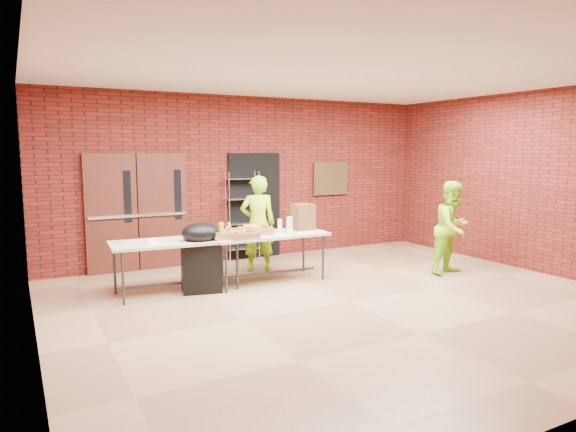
# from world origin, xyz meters

# --- Properties ---
(room) EXTENTS (8.08, 7.08, 3.28)m
(room) POSITION_xyz_m (0.00, 0.00, 1.60)
(room) COLOR olive
(room) RESTS_ON ground
(double_doors) EXTENTS (1.78, 0.12, 2.10)m
(double_doors) POSITION_xyz_m (-2.20, 3.44, 1.05)
(double_doors) COLOR #481B14
(double_doors) RESTS_ON room
(dark_doorway) EXTENTS (1.10, 0.06, 2.10)m
(dark_doorway) POSITION_xyz_m (0.10, 3.46, 1.05)
(dark_doorway) COLOR black
(dark_doorway) RESTS_ON room
(bronze_plaque) EXTENTS (0.85, 0.04, 0.70)m
(bronze_plaque) POSITION_xyz_m (1.90, 3.45, 1.55)
(bronze_plaque) COLOR #3D2F18
(bronze_plaque) RESTS_ON room
(wire_rack) EXTENTS (0.66, 0.27, 1.75)m
(wire_rack) POSITION_xyz_m (-0.22, 3.32, 0.88)
(wire_rack) COLOR silver
(wire_rack) RESTS_ON room
(table_left) EXTENTS (1.98, 0.93, 0.79)m
(table_left) POSITION_xyz_m (-2.00, 1.72, 0.73)
(table_left) COLOR #BAA88E
(table_left) RESTS_ON room
(table_right) EXTENTS (1.95, 0.83, 0.80)m
(table_right) POSITION_xyz_m (-0.51, 1.62, 0.73)
(table_right) COLOR #BAA88E
(table_right) RESTS_ON room
(basket_bananas) EXTENTS (0.50, 0.39, 0.15)m
(basket_bananas) POSITION_xyz_m (-1.26, 1.54, 0.87)
(basket_bananas) COLOR #A06940
(basket_bananas) RESTS_ON table_right
(basket_oranges) EXTENTS (0.49, 0.38, 0.15)m
(basket_oranges) POSITION_xyz_m (-0.71, 1.66, 0.86)
(basket_oranges) COLOR #A06940
(basket_oranges) RESTS_ON table_right
(basket_apples) EXTENTS (0.44, 0.34, 0.14)m
(basket_apples) POSITION_xyz_m (-1.05, 1.39, 0.86)
(basket_apples) COLOR #A06940
(basket_apples) RESTS_ON table_right
(muffin_tray) EXTENTS (0.39, 0.39, 0.10)m
(muffin_tray) POSITION_xyz_m (-1.35, 1.68, 0.84)
(muffin_tray) COLOR #144A13
(muffin_tray) RESTS_ON table_left
(napkin_box) EXTENTS (0.16, 0.11, 0.05)m
(napkin_box) POSITION_xyz_m (-2.37, 1.68, 0.82)
(napkin_box) COLOR white
(napkin_box) RESTS_ON table_left
(coffee_dispenser) EXTENTS (0.34, 0.30, 0.44)m
(coffee_dispenser) POSITION_xyz_m (0.21, 1.72, 1.02)
(coffee_dispenser) COLOR brown
(coffee_dispenser) RESTS_ON table_right
(cup_stack_front) EXTENTS (0.09, 0.09, 0.26)m
(cup_stack_front) POSITION_xyz_m (-0.18, 1.50, 0.93)
(cup_stack_front) COLOR white
(cup_stack_front) RESTS_ON table_right
(cup_stack_mid) EXTENTS (0.09, 0.09, 0.27)m
(cup_stack_mid) POSITION_xyz_m (-0.16, 1.49, 0.93)
(cup_stack_mid) COLOR white
(cup_stack_mid) RESTS_ON table_right
(cup_stack_back) EXTENTS (0.07, 0.07, 0.22)m
(cup_stack_back) POSITION_xyz_m (-0.26, 1.66, 0.91)
(cup_stack_back) COLOR white
(cup_stack_back) RESTS_ON table_right
(covered_grill) EXTENTS (0.68, 0.61, 1.06)m
(covered_grill) POSITION_xyz_m (-1.66, 1.58, 0.53)
(covered_grill) COLOR black
(covered_grill) RESTS_ON room
(volunteer_woman) EXTENTS (0.72, 0.57, 1.71)m
(volunteer_woman) POSITION_xyz_m (-0.33, 2.37, 0.86)
(volunteer_woman) COLOR #94D417
(volunteer_woman) RESTS_ON room
(volunteer_man) EXTENTS (0.89, 0.75, 1.62)m
(volunteer_man) POSITION_xyz_m (2.58, 0.59, 0.81)
(volunteer_man) COLOR #94D417
(volunteer_man) RESTS_ON room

